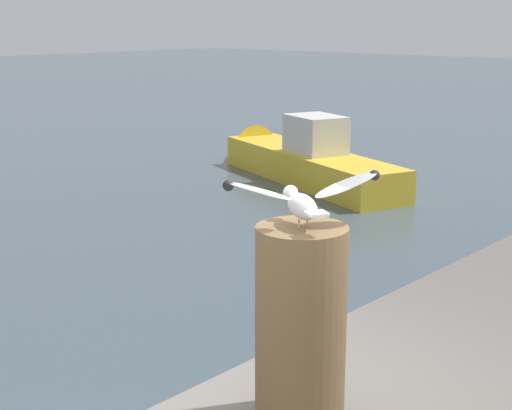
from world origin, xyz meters
name	(u,v)px	position (x,y,z in m)	size (l,w,h in m)	color
mooring_post	(301,325)	(0.33, -0.54, 1.91)	(0.38, 0.38, 0.85)	brown
seagull	(302,198)	(0.33, -0.53, 2.45)	(0.62, 0.42, 0.22)	tan
boat_yellow	(295,158)	(9.93, 7.28, 0.40)	(3.05, 5.90, 1.53)	yellow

